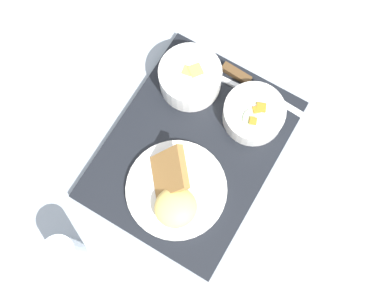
% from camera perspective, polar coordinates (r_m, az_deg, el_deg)
% --- Properties ---
extents(ground_plane, '(4.00, 4.00, 0.00)m').
position_cam_1_polar(ground_plane, '(1.00, 0.00, -0.76)').
color(ground_plane, '#99A3AD').
extents(serving_tray, '(0.45, 0.36, 0.02)m').
position_cam_1_polar(serving_tray, '(0.99, 0.00, -0.62)').
color(serving_tray, black).
rests_on(serving_tray, ground_plane).
extents(bowl_salad, '(0.13, 0.13, 0.05)m').
position_cam_1_polar(bowl_salad, '(0.99, 7.34, 3.60)').
color(bowl_salad, white).
rests_on(bowl_salad, serving_tray).
extents(bowl_soup, '(0.13, 0.13, 0.06)m').
position_cam_1_polar(bowl_soup, '(1.00, -0.21, 7.98)').
color(bowl_soup, white).
rests_on(bowl_soup, serving_tray).
extents(plate_main, '(0.20, 0.20, 0.08)m').
position_cam_1_polar(plate_main, '(0.94, -1.97, -5.75)').
color(plate_main, white).
rests_on(plate_main, serving_tray).
extents(knife, '(0.02, 0.20, 0.02)m').
position_cam_1_polar(knife, '(1.03, 6.20, 7.69)').
color(knife, silver).
rests_on(knife, serving_tray).
extents(spoon, '(0.05, 0.17, 0.01)m').
position_cam_1_polar(spoon, '(1.03, 6.19, 6.50)').
color(spoon, silver).
rests_on(spoon, serving_tray).
extents(glass_water, '(0.06, 0.06, 0.11)m').
position_cam_1_polar(glass_water, '(0.95, -14.71, -12.46)').
color(glass_water, silver).
rests_on(glass_water, ground_plane).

